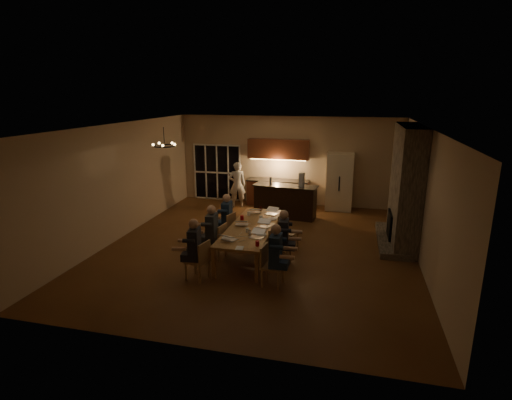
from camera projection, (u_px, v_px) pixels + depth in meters
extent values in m
plane|color=brown|center=(259.00, 247.00, 10.68)|extent=(9.00, 9.00, 0.00)
cube|color=tan|center=(288.00, 161.00, 14.51)|extent=(8.00, 0.04, 3.20)
cube|color=tan|center=(120.00, 181.00, 11.18)|extent=(0.04, 9.00, 3.20)
cube|color=tan|center=(426.00, 198.00, 9.35)|extent=(0.04, 9.00, 3.20)
cube|color=white|center=(260.00, 125.00, 9.85)|extent=(8.00, 9.00, 0.04)
cube|color=black|center=(217.00, 172.00, 15.22)|extent=(1.86, 0.08, 2.10)
cube|color=#74685B|center=(406.00, 186.00, 10.55)|extent=(0.58, 2.50, 3.20)
cube|color=#EEE4C7|center=(340.00, 182.00, 13.88)|extent=(0.90, 0.68, 2.00)
cube|color=tan|center=(252.00, 240.00, 10.13)|extent=(1.10, 3.18, 0.75)
cube|color=black|center=(285.00, 201.00, 13.13)|extent=(2.14, 0.90, 1.08)
imported|color=white|center=(237.00, 185.00, 14.23)|extent=(0.70, 0.57, 1.64)
torus|color=black|center=(164.00, 146.00, 9.69)|extent=(0.57, 0.57, 0.03)
cylinder|color=white|center=(247.00, 230.00, 9.59)|extent=(0.08, 0.08, 0.10)
cylinder|color=white|center=(261.00, 218.00, 10.53)|extent=(0.09, 0.09, 0.10)
cylinder|color=white|center=(249.00, 214.00, 10.90)|extent=(0.09, 0.09, 0.10)
cylinder|color=#B50C11|center=(257.00, 243.00, 8.72)|extent=(0.08, 0.08, 0.12)
cylinder|color=#B50C11|center=(242.00, 218.00, 10.52)|extent=(0.09, 0.09, 0.12)
cylinder|color=#B2B2B7|center=(249.00, 233.00, 9.38)|extent=(0.07, 0.07, 0.12)
cylinder|color=#3F0F0C|center=(261.00, 208.00, 11.36)|extent=(0.06, 0.06, 0.12)
cylinder|color=#B2B2B7|center=(268.00, 221.00, 10.22)|extent=(0.06, 0.06, 0.12)
cylinder|color=white|center=(261.00, 234.00, 9.42)|extent=(0.25, 0.25, 0.02)
cylinder|color=white|center=(227.00, 238.00, 9.19)|extent=(0.26, 0.26, 0.02)
cylinder|color=white|center=(272.00, 219.00, 10.59)|extent=(0.25, 0.25, 0.02)
cube|color=white|center=(240.00, 248.00, 8.61)|extent=(0.18, 0.24, 0.01)
cylinder|color=#99999E|center=(271.00, 181.00, 13.12)|extent=(0.08, 0.08, 0.24)
cube|color=silver|center=(302.00, 180.00, 12.71)|extent=(0.18, 0.18, 0.45)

